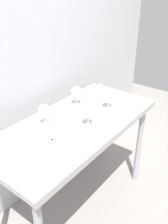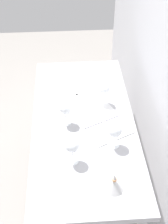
% 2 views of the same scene
% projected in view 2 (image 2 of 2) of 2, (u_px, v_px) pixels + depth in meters
% --- Properties ---
extents(ground_plane, '(6.00, 6.00, 0.00)m').
position_uv_depth(ground_plane, '(84.00, 200.00, 2.62)').
color(ground_plane, gray).
extents(steel_counter, '(1.40, 0.65, 0.90)m').
position_uv_depth(steel_counter, '(84.00, 133.00, 2.09)').
color(steel_counter, '#A3A3A8').
rests_on(steel_counter, ground_plane).
extents(wine_glass_near_right, '(0.08, 0.08, 0.17)m').
position_uv_depth(wine_glass_near_right, '(72.00, 146.00, 1.70)').
color(wine_glass_near_right, white).
rests_on(wine_glass_near_right, steel_counter).
extents(wine_glass_near_center, '(0.08, 0.08, 0.17)m').
position_uv_depth(wine_glass_near_center, '(66.00, 109.00, 1.93)').
color(wine_glass_near_center, white).
rests_on(wine_glass_near_center, steel_counter).
extents(wine_glass_far_left, '(0.08, 0.08, 0.16)m').
position_uv_depth(wine_glass_far_left, '(103.00, 90.00, 2.08)').
color(wine_glass_far_left, white).
rests_on(wine_glass_far_left, steel_counter).
extents(wine_glass_far_right, '(0.08, 0.08, 0.17)m').
position_uv_depth(wine_glass_far_right, '(115.00, 131.00, 1.79)').
color(wine_glass_far_right, white).
rests_on(wine_glass_far_right, steel_counter).
extents(open_notebook, '(0.42, 0.38, 0.01)m').
position_uv_depth(open_notebook, '(103.00, 122.00, 2.01)').
color(open_notebook, white).
rests_on(open_notebook, steel_counter).
extents(tasting_sheet_upper, '(0.27, 0.28, 0.00)m').
position_uv_depth(tasting_sheet_upper, '(83.00, 84.00, 2.32)').
color(tasting_sheet_upper, white).
rests_on(tasting_sheet_upper, steel_counter).
extents(tasting_sheet_lower, '(0.24, 0.30, 0.00)m').
position_uv_depth(tasting_sheet_lower, '(71.00, 103.00, 2.15)').
color(tasting_sheet_lower, white).
rests_on(tasting_sheet_lower, steel_counter).
extents(decanter_funnel, '(0.11, 0.11, 0.12)m').
position_uv_depth(decanter_funnel, '(114.00, 184.00, 1.61)').
color(decanter_funnel, '#BCBCBC').
rests_on(decanter_funnel, steel_counter).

